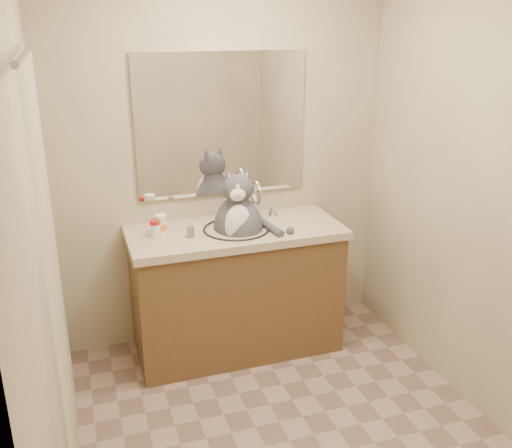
{
  "coord_description": "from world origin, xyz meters",
  "views": [
    {
      "loc": [
        -0.94,
        -2.24,
        2.09
      ],
      "look_at": [
        0.03,
        0.65,
        0.98
      ],
      "focal_mm": 40.0,
      "sensor_mm": 36.0,
      "label": 1
    }
  ],
  "objects": [
    {
      "name": "pill_bottle_redcap",
      "position": [
        -0.5,
        0.97,
        0.9
      ],
      "size": [
        0.08,
        0.08,
        0.11
      ],
      "rotation": [
        0.0,
        0.0,
        0.29
      ],
      "color": "white",
      "rests_on": "vanity"
    },
    {
      "name": "mirror",
      "position": [
        0.0,
        1.24,
        1.45
      ],
      "size": [
        1.1,
        0.02,
        0.9
      ],
      "primitive_type": "cube",
      "color": "white",
      "rests_on": "room"
    },
    {
      "name": "pill_bottle_orange",
      "position": [
        -0.46,
        1.01,
        0.91
      ],
      "size": [
        0.08,
        0.08,
        0.13
      ],
      "rotation": [
        0.0,
        0.0,
        -0.03
      ],
      "color": "white",
      "rests_on": "vanity"
    },
    {
      "name": "room",
      "position": [
        0.0,
        0.0,
        1.2
      ],
      "size": [
        2.22,
        2.52,
        2.42
      ],
      "color": "gray",
      "rests_on": "ground"
    },
    {
      "name": "grey_canister",
      "position": [
        -0.3,
        0.91,
        0.88
      ],
      "size": [
        0.05,
        0.05,
        0.07
      ],
      "rotation": [
        0.0,
        0.0,
        -0.14
      ],
      "color": "slate",
      "rests_on": "vanity"
    },
    {
      "name": "shower_curtain",
      "position": [
        -1.05,
        0.1,
        1.03
      ],
      "size": [
        0.02,
        1.3,
        1.93
      ],
      "color": "#BBAE8D",
      "rests_on": "ground"
    },
    {
      "name": "vanity",
      "position": [
        0.0,
        0.96,
        0.44
      ],
      "size": [
        1.34,
        0.59,
        1.12
      ],
      "color": "brown",
      "rests_on": "ground"
    },
    {
      "name": "cat",
      "position": [
        0.02,
        0.95,
        0.89
      ],
      "size": [
        0.42,
        0.44,
        0.61
      ],
      "rotation": [
        0.0,
        0.0,
        -0.29
      ],
      "color": "#48484D",
      "rests_on": "vanity"
    }
  ]
}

